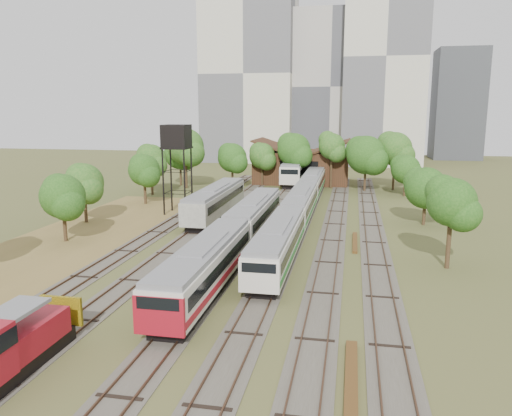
% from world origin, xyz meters
% --- Properties ---
extents(ground, '(240.00, 240.00, 0.00)m').
position_xyz_m(ground, '(0.00, 0.00, 0.00)').
color(ground, '#475123').
rests_on(ground, ground).
extents(dry_grass_patch, '(14.00, 60.00, 0.04)m').
position_xyz_m(dry_grass_patch, '(-18.00, 8.00, 0.02)').
color(dry_grass_patch, brown).
rests_on(dry_grass_patch, ground).
extents(tracks, '(24.60, 80.00, 0.19)m').
position_xyz_m(tracks, '(-0.67, 25.00, 0.04)').
color(tracks, '#4C473D').
rests_on(tracks, ground).
extents(railcar_red_set, '(2.84, 34.58, 3.51)m').
position_xyz_m(railcar_red_set, '(-2.00, 10.56, 1.86)').
color(railcar_red_set, black).
rests_on(railcar_red_set, ground).
extents(railcar_green_set, '(2.74, 52.08, 3.38)m').
position_xyz_m(railcar_green_set, '(2.00, 26.52, 1.79)').
color(railcar_green_set, black).
rests_on(railcar_green_set, ground).
extents(railcar_rear, '(3.29, 16.08, 4.07)m').
position_xyz_m(railcar_rear, '(-2.00, 55.94, 2.15)').
color(railcar_rear, black).
rests_on(railcar_rear, ground).
extents(shunter_locomotive, '(2.52, 8.10, 3.30)m').
position_xyz_m(shunter_locomotive, '(-8.00, -10.83, 1.56)').
color(shunter_locomotive, black).
rests_on(shunter_locomotive, ground).
extents(old_grey_coach, '(2.91, 18.00, 3.59)m').
position_xyz_m(old_grey_coach, '(-8.00, 26.25, 1.96)').
color(old_grey_coach, black).
rests_on(old_grey_coach, ground).
extents(water_tower, '(3.13, 3.13, 10.82)m').
position_xyz_m(water_tower, '(-13.18, 27.64, 9.12)').
color(water_tower, black).
rests_on(water_tower, ground).
extents(rail_pile_near, '(0.59, 8.87, 0.30)m').
position_xyz_m(rail_pile_near, '(8.00, -8.74, 0.15)').
color(rail_pile_near, brown).
rests_on(rail_pile_near, ground).
extents(rail_pile_far, '(0.45, 7.25, 0.24)m').
position_xyz_m(rail_pile_far, '(8.20, 17.24, 0.12)').
color(rail_pile_far, brown).
rests_on(rail_pile_far, ground).
extents(maintenance_shed, '(16.45, 11.55, 7.58)m').
position_xyz_m(maintenance_shed, '(-1.00, 57.98, 2.91)').
color(maintenance_shed, '#392414').
rests_on(maintenance_shed, ground).
extents(tree_band_left, '(6.86, 63.44, 8.13)m').
position_xyz_m(tree_band_left, '(-20.87, 24.04, 4.92)').
color(tree_band_left, '#382616').
rests_on(tree_band_left, ground).
extents(tree_band_far, '(38.71, 10.22, 9.73)m').
position_xyz_m(tree_band_far, '(-1.34, 50.19, 6.06)').
color(tree_band_far, '#382616').
rests_on(tree_band_far, ground).
extents(tree_band_right, '(4.66, 39.38, 7.32)m').
position_xyz_m(tree_band_right, '(15.55, 29.42, 4.37)').
color(tree_band_right, '#382616').
rests_on(tree_band_right, ground).
extents(tower_left, '(22.00, 16.00, 42.00)m').
position_xyz_m(tower_left, '(-18.00, 95.00, 21.00)').
color(tower_left, beige).
rests_on(tower_left, ground).
extents(tower_centre, '(20.00, 18.00, 36.00)m').
position_xyz_m(tower_centre, '(2.00, 100.00, 18.00)').
color(tower_centre, '#B0A9A0').
rests_on(tower_centre, ground).
extents(tower_right, '(18.00, 16.00, 48.00)m').
position_xyz_m(tower_right, '(14.00, 92.00, 24.00)').
color(tower_right, beige).
rests_on(tower_right, ground).
extents(tower_far_right, '(12.00, 12.00, 28.00)m').
position_xyz_m(tower_far_right, '(34.00, 110.00, 14.00)').
color(tower_far_right, '#3F4247').
rests_on(tower_far_right, ground).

